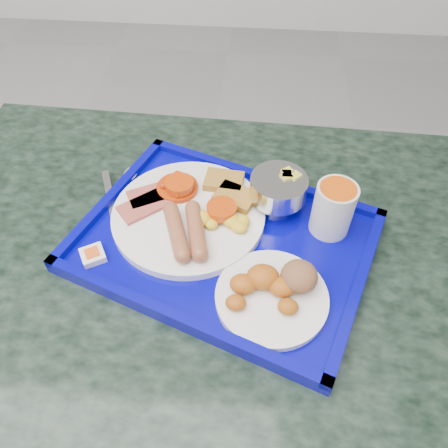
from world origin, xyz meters
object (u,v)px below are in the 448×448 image
(table, at_px, (210,297))
(main_plate, at_px, (192,212))
(fruit_bowl, at_px, (279,188))
(tray, at_px, (224,242))
(juice_cup, at_px, (333,208))
(bread_plate, at_px, (275,290))

(table, xyz_separation_m, main_plate, (-0.03, 0.04, 0.20))
(table, bearing_deg, fruit_bowl, 35.90)
(table, distance_m, tray, 0.19)
(main_plate, relative_size, juice_cup, 2.84)
(main_plate, bearing_deg, bread_plate, -45.76)
(fruit_bowl, height_order, juice_cup, juice_cup)
(tray, xyz_separation_m, juice_cup, (0.18, 0.04, 0.06))
(table, xyz_separation_m, tray, (0.03, -0.00, 0.18))
(juice_cup, bearing_deg, tray, -166.49)
(main_plate, bearing_deg, tray, -37.12)
(table, height_order, bread_plate, bread_plate)
(main_plate, height_order, bread_plate, bread_plate)
(tray, xyz_separation_m, main_plate, (-0.06, 0.05, 0.02))
(bread_plate, xyz_separation_m, fruit_bowl, (0.00, 0.19, 0.03))
(tray, bearing_deg, bread_plate, -50.54)
(bread_plate, bearing_deg, fruit_bowl, 89.41)
(fruit_bowl, bearing_deg, tray, -135.26)
(tray, bearing_deg, table, 175.54)
(tray, relative_size, juice_cup, 5.98)
(fruit_bowl, bearing_deg, main_plate, -164.21)
(tray, distance_m, main_plate, 0.08)
(bread_plate, bearing_deg, juice_cup, 58.03)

